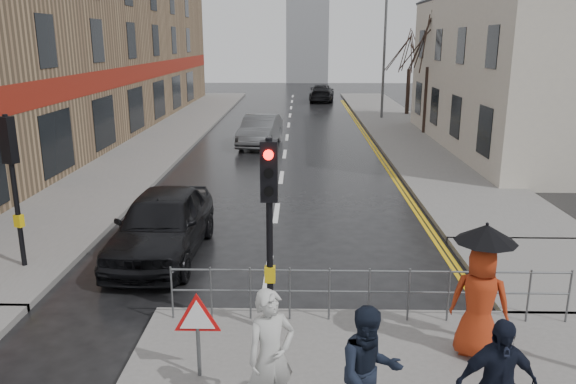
{
  "coord_description": "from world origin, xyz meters",
  "views": [
    {
      "loc": [
        0.7,
        -8.64,
        5.05
      ],
      "look_at": [
        0.41,
        4.77,
        1.4
      ],
      "focal_mm": 35.0,
      "sensor_mm": 36.0,
      "label": 1
    }
  ],
  "objects_px": {
    "pedestrian_b": "(369,374)",
    "car_mid": "(260,131)",
    "car_parked": "(162,224)",
    "pedestrian_with_umbrella": "(481,288)",
    "pedestrian_a": "(271,356)"
  },
  "relations": [
    {
      "from": "pedestrian_b",
      "to": "car_mid",
      "type": "height_order",
      "value": "pedestrian_b"
    },
    {
      "from": "car_parked",
      "to": "pedestrian_with_umbrella",
      "type": "bearing_deg",
      "value": -35.02
    },
    {
      "from": "pedestrian_with_umbrella",
      "to": "car_mid",
      "type": "height_order",
      "value": "pedestrian_with_umbrella"
    },
    {
      "from": "pedestrian_a",
      "to": "pedestrian_b",
      "type": "relative_size",
      "value": 1.03
    },
    {
      "from": "pedestrian_with_umbrella",
      "to": "car_parked",
      "type": "distance_m",
      "value": 7.63
    },
    {
      "from": "pedestrian_a",
      "to": "pedestrian_b",
      "type": "bearing_deg",
      "value": -43.02
    },
    {
      "from": "pedestrian_b",
      "to": "car_parked",
      "type": "distance_m",
      "value": 7.7
    },
    {
      "from": "car_parked",
      "to": "pedestrian_a",
      "type": "bearing_deg",
      "value": -63.21
    },
    {
      "from": "pedestrian_b",
      "to": "car_mid",
      "type": "distance_m",
      "value": 21.32
    },
    {
      "from": "pedestrian_b",
      "to": "car_parked",
      "type": "bearing_deg",
      "value": 108.66
    },
    {
      "from": "pedestrian_with_umbrella",
      "to": "car_parked",
      "type": "bearing_deg",
      "value": 143.53
    },
    {
      "from": "car_parked",
      "to": "car_mid",
      "type": "height_order",
      "value": "car_parked"
    },
    {
      "from": "pedestrian_a",
      "to": "car_mid",
      "type": "height_order",
      "value": "pedestrian_a"
    },
    {
      "from": "car_parked",
      "to": "car_mid",
      "type": "bearing_deg",
      "value": 86.28
    },
    {
      "from": "pedestrian_a",
      "to": "car_parked",
      "type": "xyz_separation_m",
      "value": [
        -2.91,
        6.15,
        -0.26
      ]
    }
  ]
}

